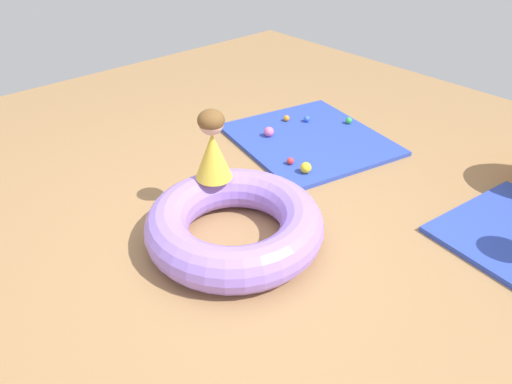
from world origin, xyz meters
name	(u,v)px	position (x,y,z in m)	size (l,w,h in m)	color
ground_plane	(245,250)	(0.00, 0.00, 0.00)	(8.00, 8.00, 0.00)	#9E7549
gym_mat_near_left	(309,139)	(-0.82, 1.53, 0.02)	(1.41, 1.30, 0.04)	#2D47B7
inflatable_cushion	(234,224)	(-0.12, 0.01, 0.15)	(1.23, 1.23, 0.30)	#9975EA
child_in_yellow	(212,146)	(-0.52, 0.15, 0.56)	(0.35, 0.35, 0.53)	yellow
play_ball_red	(290,161)	(-0.59, 1.03, 0.07)	(0.06, 0.06, 0.06)	red
play_ball_yellow	(306,168)	(-0.40, 1.02, 0.09)	(0.10, 0.10, 0.10)	yellow
play_ball_blue	(307,119)	(-1.09, 1.77, 0.07)	(0.06, 0.06, 0.06)	blue
play_ball_pink	(269,132)	(-1.11, 1.26, 0.09)	(0.10, 0.10, 0.10)	pink
play_ball_green	(349,121)	(-0.77, 2.06, 0.07)	(0.07, 0.07, 0.07)	green
play_ball_orange	(286,118)	(-1.24, 1.63, 0.07)	(0.06, 0.06, 0.06)	orange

